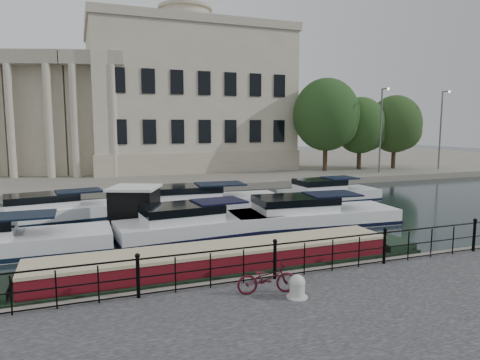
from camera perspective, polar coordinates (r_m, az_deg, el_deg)
name	(u,v)px	position (r m, az deg, el deg)	size (l,w,h in m)	color
ground_plane	(247,272)	(15.29, 0.93, -12.22)	(160.00, 160.00, 0.00)	black
far_bank	(127,166)	(52.88, -14.89, 1.79)	(120.00, 42.00, 0.55)	#6B665B
railing	(275,258)	(12.95, 4.68, -10.27)	(24.14, 0.14, 1.22)	black
civic_building	(119,107)	(48.33, -15.81, 9.29)	(53.55, 31.84, 16.85)	#ADA38C
lamp_posts	(412,129)	(46.30, 21.98, 6.37)	(8.24, 1.55, 8.07)	#59595B
bicycle	(267,278)	(11.94, 3.60, -12.91)	(0.57, 1.64, 0.86)	#420B16
mooring_bollard	(297,287)	(11.78, 7.64, -13.95)	(0.56, 0.56, 0.63)	#B3B3AF
narrowboat	(221,271)	(14.32, -2.52, -12.04)	(14.86, 2.11, 1.54)	black
harbour_hut	(135,210)	(21.92, -13.82, -3.85)	(3.89, 3.63, 2.19)	#6B665B
cabin_cruisers	(191,216)	(22.84, -6.50, -4.74)	(27.43, 9.34, 1.99)	white
trees	(356,122)	(45.87, 15.25, 7.45)	(14.24, 6.59, 9.27)	black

